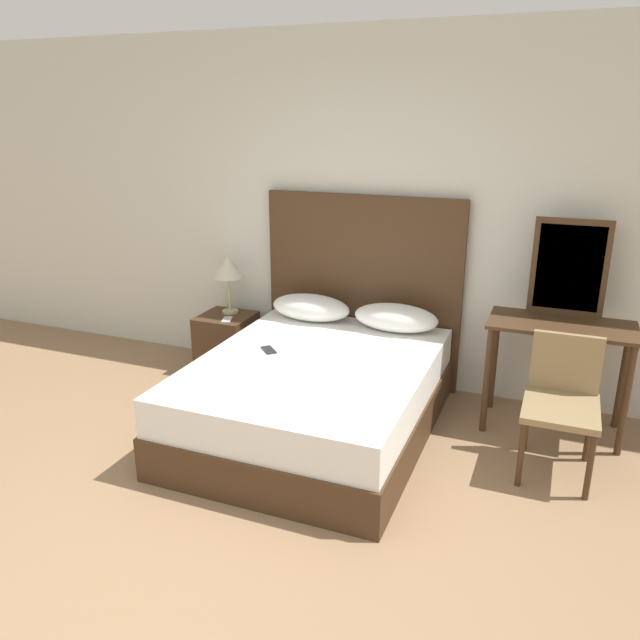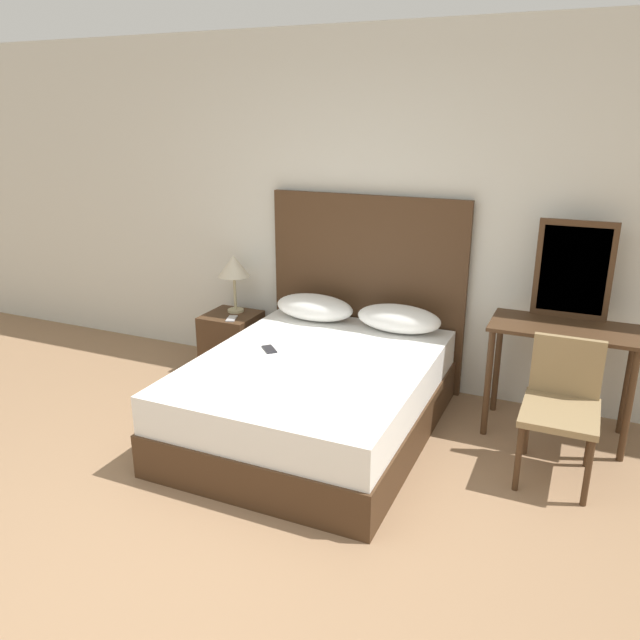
{
  "view_description": "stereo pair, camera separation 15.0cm",
  "coord_description": "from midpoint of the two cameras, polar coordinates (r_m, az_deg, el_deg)",
  "views": [
    {
      "loc": [
        1.5,
        -1.85,
        2.1
      ],
      "look_at": [
        0.04,
        1.8,
        0.78
      ],
      "focal_mm": 35.0,
      "sensor_mm": 36.0,
      "label": 1
    },
    {
      "loc": [
        1.64,
        -1.79,
        2.1
      ],
      "look_at": [
        0.04,
        1.8,
        0.78
      ],
      "focal_mm": 35.0,
      "sensor_mm": 36.0,
      "label": 2
    }
  ],
  "objects": [
    {
      "name": "wall_back",
      "position": [
        4.9,
        2.97,
        9.73
      ],
      "size": [
        10.0,
        0.06,
        2.7
      ],
      "color": "silver",
      "rests_on": "ground_plane"
    },
    {
      "name": "nightstand",
      "position": [
        5.34,
        -9.3,
        -2.07
      ],
      "size": [
        0.43,
        0.42,
        0.49
      ],
      "color": "#422B19",
      "rests_on": "ground_plane"
    },
    {
      "name": "headboard",
      "position": [
        4.95,
        2.98,
        2.72
      ],
      "size": [
        1.58,
        0.05,
        1.5
      ],
      "color": "#422B19",
      "rests_on": "ground_plane"
    },
    {
      "name": "vanity_desk",
      "position": [
        4.42,
        20.14,
        -2.09
      ],
      "size": [
        0.93,
        0.48,
        0.78
      ],
      "color": "#422B19",
      "rests_on": "ground_plane"
    },
    {
      "name": "chair",
      "position": [
        4.01,
        20.26,
        -6.54
      ],
      "size": [
        0.43,
        0.5,
        0.82
      ],
      "color": "olive",
      "rests_on": "ground_plane"
    },
    {
      "name": "vanity_mirror",
      "position": [
        4.49,
        20.94,
        4.49
      ],
      "size": [
        0.49,
        0.03,
        0.66
      ],
      "color": "#422B19",
      "rests_on": "vanity_desk"
    },
    {
      "name": "table_lamp",
      "position": [
        5.22,
        -9.21,
        4.7
      ],
      "size": [
        0.26,
        0.26,
        0.49
      ],
      "color": "tan",
      "rests_on": "nightstand"
    },
    {
      "name": "pillow_left",
      "position": [
        4.9,
        -1.73,
        1.14
      ],
      "size": [
        0.64,
        0.31,
        0.21
      ],
      "color": "white",
      "rests_on": "bed"
    },
    {
      "name": "phone_on_bed",
      "position": [
        4.32,
        -5.71,
        -2.75
      ],
      "size": [
        0.16,
        0.16,
        0.01
      ],
      "color": "#232328",
      "rests_on": "bed"
    },
    {
      "name": "ground_plane",
      "position": [
        3.19,
        -15.4,
        -23.43
      ],
      "size": [
        16.0,
        16.0,
        0.0
      ],
      "primitive_type": "plane",
      "color": "#8C6B4C"
    },
    {
      "name": "pillow_right",
      "position": [
        4.68,
        6.04,
        0.2
      ],
      "size": [
        0.64,
        0.31,
        0.21
      ],
      "color": "white",
      "rests_on": "bed"
    },
    {
      "name": "bed",
      "position": [
        4.26,
        -1.51,
        -7.03
      ],
      "size": [
        1.5,
        1.93,
        0.53
      ],
      "color": "#422B19",
      "rests_on": "ground_plane"
    },
    {
      "name": "phone_on_nightstand",
      "position": [
        5.13,
        -9.34,
        0.03
      ],
      "size": [
        0.12,
        0.16,
        0.01
      ],
      "color": "#B7B7BC",
      "rests_on": "nightstand"
    }
  ]
}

